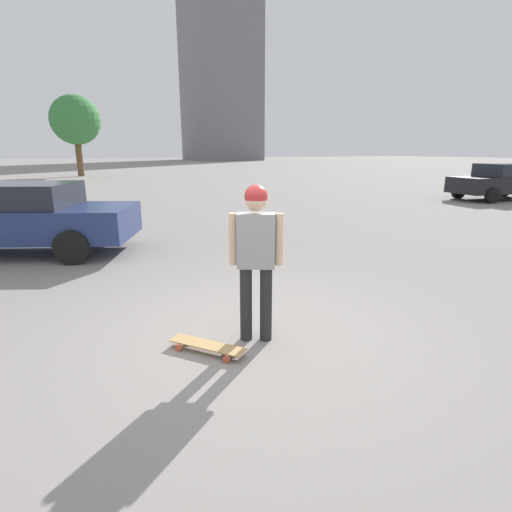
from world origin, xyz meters
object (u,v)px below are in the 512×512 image
skateboard (207,346)px  traffic_cone (75,239)px  car_parked_far (501,181)px  person (256,249)px  car_parked_near (17,217)px

skateboard → traffic_cone: (-5.00, -1.10, 0.26)m
traffic_cone → car_parked_far: bearing=98.3°
person → car_parked_far: size_ratio=0.39×
person → car_parked_near: size_ratio=0.35×
traffic_cone → skateboard: bearing=12.4°
person → skateboard: person is taller
person → traffic_cone: 5.29m
person → car_parked_far: bearing=53.2°
skateboard → car_parked_near: bearing=-19.2°
skateboard → car_parked_far: (-7.45, 15.81, 0.71)m
person → car_parked_near: bearing=143.0°
skateboard → car_parked_far: bearing=-104.4°
car_parked_near → car_parked_far: 18.02m
person → skateboard: (0.04, -0.59, -0.99)m
car_parked_far → traffic_cone: car_parked_far is taller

